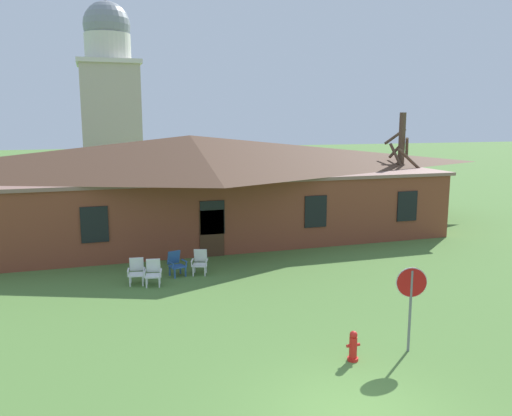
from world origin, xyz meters
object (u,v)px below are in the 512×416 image
(stop_sign, at_px, (411,292))
(fire_hydrant, at_px, (353,347))
(lawn_chair_by_porch, at_px, (137,271))
(lawn_chair_near_door, at_px, (153,272))
(lawn_chair_middle, at_px, (200,261))
(lawn_chair_left_end, at_px, (176,263))

(stop_sign, relative_size, fire_hydrant, 2.90)
(lawn_chair_by_porch, xyz_separation_m, lawn_chair_near_door, (0.57, -0.35, 0.00))
(lawn_chair_by_porch, height_order, lawn_chair_near_door, same)
(lawn_chair_middle, bearing_deg, fire_hydrant, -75.43)
(stop_sign, relative_size, lawn_chair_left_end, 2.39)
(lawn_chair_by_porch, distance_m, lawn_chair_near_door, 0.67)
(lawn_chair_left_end, distance_m, lawn_chair_middle, 0.94)
(lawn_chair_by_porch, relative_size, lawn_chair_left_end, 1.00)
(stop_sign, distance_m, lawn_chair_left_end, 9.83)
(stop_sign, height_order, lawn_chair_left_end, stop_sign)
(lawn_chair_by_porch, bearing_deg, fire_hydrant, -59.48)
(lawn_chair_by_porch, xyz_separation_m, lawn_chair_middle, (2.50, 0.52, 0.00))
(lawn_chair_by_porch, distance_m, lawn_chair_middle, 2.55)
(lawn_chair_near_door, xyz_separation_m, lawn_chair_middle, (1.92, 0.86, 0.00))
(lawn_chair_by_porch, distance_m, lawn_chair_left_end, 1.65)
(lawn_chair_middle, relative_size, fire_hydrant, 1.21)
(lawn_chair_by_porch, bearing_deg, lawn_chair_near_door, -31.18)
(lawn_chair_middle, bearing_deg, lawn_chair_near_door, -155.82)
(lawn_chair_near_door, bearing_deg, lawn_chair_middle, 24.18)
(lawn_chair_left_end, bearing_deg, lawn_chair_middle, -3.07)
(lawn_chair_near_door, height_order, lawn_chair_left_end, same)
(lawn_chair_near_door, relative_size, lawn_chair_left_end, 1.00)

